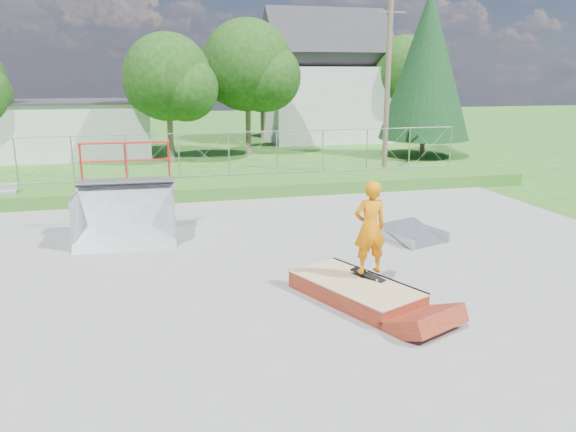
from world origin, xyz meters
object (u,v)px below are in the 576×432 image
Objects in this scene: grind_box at (355,291)px; skater at (370,231)px; quarter_pipe at (125,195)px; flat_bank_ramp at (414,234)px.

skater is (0.35, 0.17, 1.23)m from grind_box.
quarter_pipe reaches higher than flat_bank_ramp.
flat_bank_ramp reaches higher than grind_box.
quarter_pipe is 7.34m from skater.
flat_bank_ramp is (7.79, -1.93, -1.12)m from quarter_pipe.
grind_box is 4.73m from flat_bank_ramp.
grind_box is 1.59× the size of skater.
skater is at bearing -147.59° from flat_bank_ramp.
grind_box is 1.16× the size of quarter_pipe.
quarter_pipe is 1.37× the size of skater.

